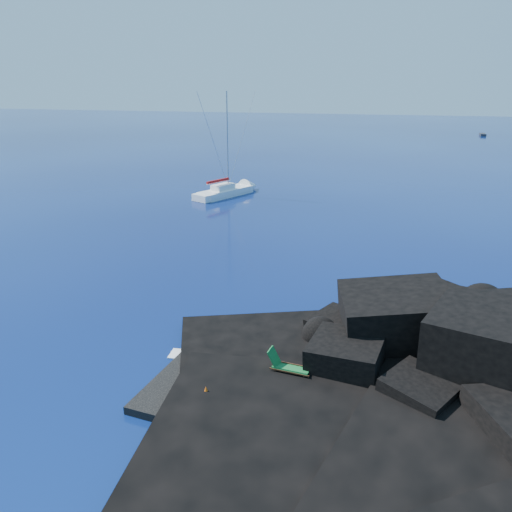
{
  "coord_description": "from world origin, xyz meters",
  "views": [
    {
      "loc": [
        9.27,
        -16.38,
        12.23
      ],
      "look_at": [
        1.43,
        11.95,
        2.0
      ],
      "focal_mm": 35.0,
      "sensor_mm": 36.0,
      "label": 1
    }
  ],
  "objects_px": {
    "marker_cone": "(206,392)",
    "deck_chair": "(292,363)",
    "sailboat": "(226,196)",
    "distant_boat_a": "(482,136)",
    "sunbather": "(268,390)"
  },
  "relations": [
    {
      "from": "sailboat",
      "to": "distant_boat_a",
      "type": "distance_m",
      "value": 90.57
    },
    {
      "from": "sunbather",
      "to": "distant_boat_a",
      "type": "xyz_separation_m",
      "value": [
        24.32,
        118.49,
        -0.51
      ]
    },
    {
      "from": "deck_chair",
      "to": "marker_cone",
      "type": "xyz_separation_m",
      "value": [
        -2.98,
        -2.37,
        -0.38
      ]
    },
    {
      "from": "sailboat",
      "to": "deck_chair",
      "type": "xyz_separation_m",
      "value": [
        14.84,
        -34.99,
        0.97
      ]
    },
    {
      "from": "sailboat",
      "to": "distant_boat_a",
      "type": "height_order",
      "value": "sailboat"
    },
    {
      "from": "marker_cone",
      "to": "deck_chair",
      "type": "bearing_deg",
      "value": 38.54
    },
    {
      "from": "sailboat",
      "to": "deck_chair",
      "type": "distance_m",
      "value": 38.02
    },
    {
      "from": "distant_boat_a",
      "to": "sunbather",
      "type": "bearing_deg",
      "value": -99.97
    },
    {
      "from": "marker_cone",
      "to": "distant_boat_a",
      "type": "xyz_separation_m",
      "value": [
        26.63,
        119.35,
        -0.59
      ]
    },
    {
      "from": "sailboat",
      "to": "marker_cone",
      "type": "xyz_separation_m",
      "value": [
        11.86,
        -37.36,
        0.59
      ]
    },
    {
      "from": "sailboat",
      "to": "marker_cone",
      "type": "height_order",
      "value": "sailboat"
    },
    {
      "from": "sunbather",
      "to": "deck_chair",
      "type": "bearing_deg",
      "value": 45.84
    },
    {
      "from": "sailboat",
      "to": "marker_cone",
      "type": "distance_m",
      "value": 39.2
    },
    {
      "from": "sailboat",
      "to": "deck_chair",
      "type": "relative_size",
      "value": 6.4
    },
    {
      "from": "sunbather",
      "to": "distant_boat_a",
      "type": "relative_size",
      "value": 0.43
    }
  ]
}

